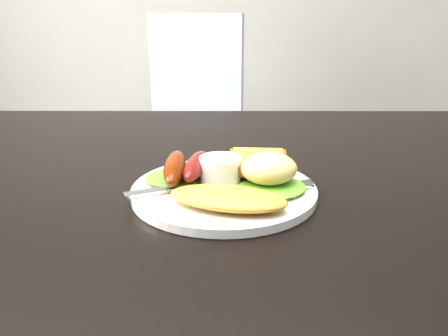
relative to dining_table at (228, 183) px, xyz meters
name	(u,v)px	position (x,y,z in m)	size (l,w,h in m)	color
dining_table	(228,183)	(0.00, 0.00, 0.00)	(1.20, 0.80, 0.04)	black
dining_chair	(194,140)	(-0.14, 1.20, -0.28)	(0.43, 0.43, 0.05)	#A0885C
person	(381,124)	(0.38, 0.45, -0.02)	(0.51, 0.34, 1.41)	navy
plate	(224,191)	(-0.01, -0.09, 0.03)	(0.23, 0.23, 0.01)	white
lettuce_left	(174,177)	(-0.07, -0.07, 0.04)	(0.08, 0.07, 0.01)	#3E8A1A
lettuce_right	(271,187)	(0.05, -0.10, 0.04)	(0.09, 0.08, 0.01)	green
omelette	(228,198)	(0.00, -0.15, 0.04)	(0.13, 0.06, 0.02)	gold
sausage_a	(175,167)	(-0.07, -0.08, 0.05)	(0.03, 0.11, 0.03)	#5E1200
sausage_b	(196,166)	(-0.04, -0.07, 0.05)	(0.02, 0.10, 0.02)	maroon
ramekin	(220,169)	(-0.01, -0.08, 0.05)	(0.05, 0.05, 0.03)	white
toast_a	(247,169)	(0.02, -0.04, 0.04)	(0.07, 0.07, 0.01)	#995931
toast_b	(258,162)	(0.04, -0.06, 0.05)	(0.07, 0.07, 0.01)	#915D1C
potato_salad	(269,168)	(0.05, -0.09, 0.06)	(0.07, 0.06, 0.04)	beige
fork	(195,185)	(-0.04, -0.09, 0.03)	(0.17, 0.01, 0.00)	#ADAFB7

